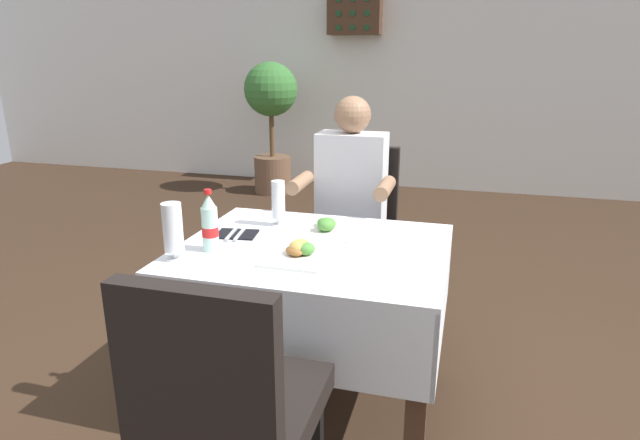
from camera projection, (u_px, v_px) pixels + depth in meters
The scene contains 14 objects.
ground_plane at pixel (278, 419), 2.26m from camera, with size 11.00×11.00×0.00m, color #382619.
back_wall at pixel (411, 47), 5.78m from camera, with size 11.00×0.12×3.05m, color white.
main_dining_table at pixel (314, 284), 2.23m from camera, with size 1.07×0.87×0.72m.
chair_far_diner_seat at pixel (355, 225), 2.99m from camera, with size 0.44×0.50×0.97m.
chair_near_camera_side at pixel (229, 404), 1.47m from camera, with size 0.44×0.50×0.97m.
seated_diner_far at pixel (349, 202), 2.85m from camera, with size 0.50×0.46×1.26m.
plate_near_camera at pixel (298, 253), 2.04m from camera, with size 0.23×0.23×0.07m.
plate_far_diner at pixel (327, 228), 2.34m from camera, with size 0.23×0.23×0.07m.
beer_glass_left at pixel (173, 231), 2.01m from camera, with size 0.07×0.07×0.22m.
beer_glass_middle at pixel (278, 203), 2.41m from camera, with size 0.07×0.07×0.21m.
cola_bottle_primary at pixel (210, 224), 2.10m from camera, with size 0.07×0.07×0.25m.
napkin_cutlery_set at pixel (237, 234), 2.31m from camera, with size 0.19×0.20×0.01m.
potted_plant_corner at pixel (271, 112), 5.68m from camera, with size 0.56×0.56×1.38m.
wall_bottle_rack at pixel (355, 14), 5.68m from camera, with size 0.56×0.21×0.42m.
Camera 1 is at (0.68, -1.79, 1.47)m, focal length 30.28 mm.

